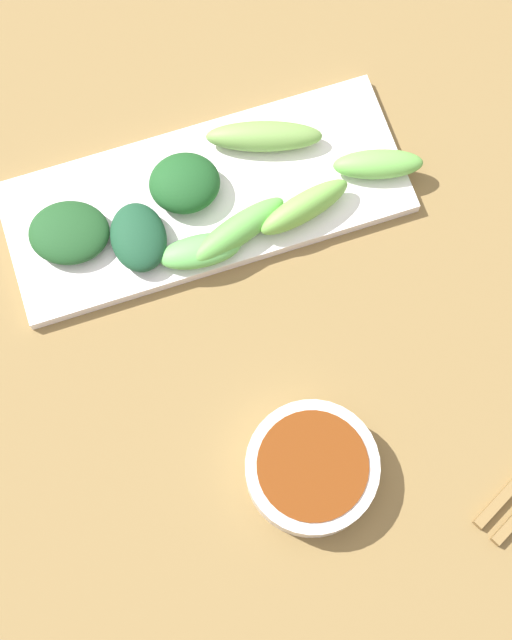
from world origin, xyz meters
TOP-DOWN VIEW (x-y plane):
  - tabletop at (0.00, 0.00)m, footprint 2.10×2.10m
  - sauce_bowl at (-0.18, -0.03)m, footprint 0.10×0.10m
  - serving_plate at (0.07, -0.02)m, footprint 0.13×0.34m
  - broccoli_leafy_0 at (0.07, 0.10)m, footprint 0.08×0.08m
  - broccoli_stalk_1 at (0.05, -0.17)m, footprint 0.05×0.08m
  - broccoli_stalk_2 at (0.10, -0.08)m, footprint 0.06×0.10m
  - broccoli_leafy_3 at (0.08, -0.01)m, footprint 0.06×0.07m
  - broccoli_stalk_4 at (0.03, -0.03)m, footprint 0.05×0.10m
  - broccoli_leafy_5 at (0.05, 0.04)m, footprint 0.06×0.05m
  - broccoli_stalk_6 at (0.02, 0.00)m, footprint 0.04×0.07m
  - broccoli_stalk_7 at (0.03, -0.09)m, footprint 0.04×0.09m

SIDE VIEW (x-z plane):
  - tabletop at x=0.00m, z-range 0.00..0.02m
  - serving_plate at x=0.07m, z-range 0.02..0.03m
  - sauce_bowl at x=-0.18m, z-range 0.02..0.05m
  - broccoli_stalk_6 at x=0.02m, z-range 0.03..0.05m
  - broccoli_leafy_0 at x=0.07m, z-range 0.03..0.05m
  - broccoli_stalk_1 at x=0.05m, z-range 0.03..0.05m
  - broccoli_stalk_2 at x=0.10m, z-range 0.03..0.06m
  - broccoli_leafy_5 at x=0.05m, z-range 0.03..0.06m
  - broccoli_stalk_4 at x=0.03m, z-range 0.03..0.06m
  - broccoli_leafy_3 at x=0.08m, z-range 0.03..0.06m
  - broccoli_stalk_7 at x=0.03m, z-range 0.03..0.06m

